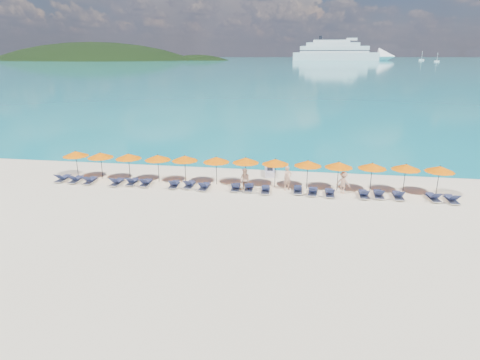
# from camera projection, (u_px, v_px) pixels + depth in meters

# --- Properties ---
(ground) EXTENTS (1400.00, 1400.00, 0.00)m
(ground) POSITION_uv_depth(u_px,v_px,m) (233.00, 211.00, 26.42)
(ground) COLOR beige
(sea) EXTENTS (1600.00, 1300.00, 0.01)m
(sea) POSITION_uv_depth(u_px,v_px,m) (303.00, 59.00, 647.83)
(sea) COLOR #1FA9B2
(sea) RESTS_ON ground
(headland_main) EXTENTS (374.00, 242.00, 126.50)m
(headland_main) POSITION_uv_depth(u_px,v_px,m) (96.00, 87.00, 590.83)
(headland_main) COLOR black
(headland_main) RESTS_ON ground
(headland_small) EXTENTS (162.00, 126.00, 85.50)m
(headland_small) POSITION_uv_depth(u_px,v_px,m) (198.00, 85.00, 586.51)
(headland_small) COLOR black
(headland_small) RESTS_ON ground
(cruise_ship) EXTENTS (141.34, 27.15, 39.16)m
(cruise_ship) POSITION_uv_depth(u_px,v_px,m) (344.00, 53.00, 559.52)
(cruise_ship) COLOR white
(cruise_ship) RESTS_ON ground
(sailboat_near) EXTENTS (5.65, 1.88, 10.35)m
(sailboat_near) POSITION_uv_depth(u_px,v_px,m) (437.00, 61.00, 469.65)
(sailboat_near) COLOR white
(sailboat_near) RESTS_ON ground
(sailboat_far) EXTENTS (6.81, 2.27, 12.48)m
(sailboat_far) POSITION_uv_depth(u_px,v_px,m) (421.00, 60.00, 556.94)
(sailboat_far) COLOR white
(sailboat_far) RESTS_ON ground
(jetski) EXTENTS (1.07, 2.24, 0.77)m
(jetski) POSITION_uv_depth(u_px,v_px,m) (270.00, 171.00, 34.16)
(jetski) COLOR silver
(jetski) RESTS_ON ground
(beachgoer_a) EXTENTS (0.81, 0.75, 1.86)m
(beachgoer_a) POSITION_uv_depth(u_px,v_px,m) (287.00, 178.00, 30.21)
(beachgoer_a) COLOR tan
(beachgoer_a) RESTS_ON ground
(beachgoer_b) EXTENTS (0.98, 0.86, 1.74)m
(beachgoer_b) POSITION_uv_depth(u_px,v_px,m) (245.00, 180.00, 29.99)
(beachgoer_b) COLOR tan
(beachgoer_b) RESTS_ON ground
(beachgoer_c) EXTENTS (1.18, 0.89, 1.66)m
(beachgoer_c) POSITION_uv_depth(u_px,v_px,m) (343.00, 183.00, 29.50)
(beachgoer_c) COLOR tan
(beachgoer_c) RESTS_ON ground
(umbrella_0) EXTENTS (2.10, 2.10, 2.28)m
(umbrella_0) POSITION_uv_depth(u_px,v_px,m) (76.00, 154.00, 33.03)
(umbrella_0) COLOR black
(umbrella_0) RESTS_ON ground
(umbrella_1) EXTENTS (2.10, 2.10, 2.28)m
(umbrella_1) POSITION_uv_depth(u_px,v_px,m) (100.00, 155.00, 32.56)
(umbrella_1) COLOR black
(umbrella_1) RESTS_ON ground
(umbrella_2) EXTENTS (2.10, 2.10, 2.28)m
(umbrella_2) POSITION_uv_depth(u_px,v_px,m) (128.00, 156.00, 32.21)
(umbrella_2) COLOR black
(umbrella_2) RESTS_ON ground
(umbrella_3) EXTENTS (2.10, 2.10, 2.28)m
(umbrella_3) POSITION_uv_depth(u_px,v_px,m) (158.00, 157.00, 31.83)
(umbrella_3) COLOR black
(umbrella_3) RESTS_ON ground
(umbrella_4) EXTENTS (2.10, 2.10, 2.28)m
(umbrella_4) POSITION_uv_depth(u_px,v_px,m) (185.00, 158.00, 31.59)
(umbrella_4) COLOR black
(umbrella_4) RESTS_ON ground
(umbrella_5) EXTENTS (2.10, 2.10, 2.28)m
(umbrella_5) POSITION_uv_depth(u_px,v_px,m) (216.00, 160.00, 31.20)
(umbrella_5) COLOR black
(umbrella_5) RESTS_ON ground
(umbrella_6) EXTENTS (2.10, 2.10, 2.28)m
(umbrella_6) POSITION_uv_depth(u_px,v_px,m) (246.00, 160.00, 31.03)
(umbrella_6) COLOR black
(umbrella_6) RESTS_ON ground
(umbrella_7) EXTENTS (2.10, 2.10, 2.28)m
(umbrella_7) POSITION_uv_depth(u_px,v_px,m) (275.00, 162.00, 30.61)
(umbrella_7) COLOR black
(umbrella_7) RESTS_ON ground
(umbrella_8) EXTENTS (2.10, 2.10, 2.28)m
(umbrella_8) POSITION_uv_depth(u_px,v_px,m) (308.00, 163.00, 30.17)
(umbrella_8) COLOR black
(umbrella_8) RESTS_ON ground
(umbrella_9) EXTENTS (2.10, 2.10, 2.28)m
(umbrella_9) POSITION_uv_depth(u_px,v_px,m) (339.00, 165.00, 29.77)
(umbrella_9) COLOR black
(umbrella_9) RESTS_ON ground
(umbrella_10) EXTENTS (2.10, 2.10, 2.28)m
(umbrella_10) POSITION_uv_depth(u_px,v_px,m) (372.00, 166.00, 29.47)
(umbrella_10) COLOR black
(umbrella_10) RESTS_ON ground
(umbrella_11) EXTENTS (2.10, 2.10, 2.28)m
(umbrella_11) POSITION_uv_depth(u_px,v_px,m) (406.00, 167.00, 29.19)
(umbrella_11) COLOR black
(umbrella_11) RESTS_ON ground
(umbrella_12) EXTENTS (2.10, 2.10, 2.28)m
(umbrella_12) POSITION_uv_depth(u_px,v_px,m) (440.00, 169.00, 28.68)
(umbrella_12) COLOR black
(umbrella_12) RESTS_ON ground
(lounger_0) EXTENTS (0.64, 1.71, 0.66)m
(lounger_0) POSITION_uv_depth(u_px,v_px,m) (63.00, 178.00, 32.55)
(lounger_0) COLOR silver
(lounger_0) RESTS_ON ground
(lounger_1) EXTENTS (0.70, 1.73, 0.66)m
(lounger_1) POSITION_uv_depth(u_px,v_px,m) (76.00, 179.00, 32.27)
(lounger_1) COLOR silver
(lounger_1) RESTS_ON ground
(lounger_2) EXTENTS (0.74, 1.74, 0.66)m
(lounger_2) POSITION_uv_depth(u_px,v_px,m) (90.00, 180.00, 31.98)
(lounger_2) COLOR silver
(lounger_2) RESTS_ON ground
(lounger_3) EXTENTS (0.64, 1.71, 0.66)m
(lounger_3) POSITION_uv_depth(u_px,v_px,m) (117.00, 182.00, 31.62)
(lounger_3) COLOR silver
(lounger_3) RESTS_ON ground
(lounger_4) EXTENTS (0.70, 1.73, 0.66)m
(lounger_4) POSITION_uv_depth(u_px,v_px,m) (133.00, 181.00, 31.69)
(lounger_4) COLOR silver
(lounger_4) RESTS_ON ground
(lounger_5) EXTENTS (0.67, 1.72, 0.66)m
(lounger_5) POSITION_uv_depth(u_px,v_px,m) (146.00, 183.00, 31.43)
(lounger_5) COLOR silver
(lounger_5) RESTS_ON ground
(lounger_6) EXTENTS (0.79, 1.76, 0.66)m
(lounger_6) POSITION_uv_depth(u_px,v_px,m) (174.00, 184.00, 31.02)
(lounger_6) COLOR silver
(lounger_6) RESTS_ON ground
(lounger_7) EXTENTS (0.65, 1.71, 0.66)m
(lounger_7) POSITION_uv_depth(u_px,v_px,m) (190.00, 184.00, 30.99)
(lounger_7) COLOR silver
(lounger_7) RESTS_ON ground
(lounger_8) EXTENTS (0.68, 1.72, 0.66)m
(lounger_8) POSITION_uv_depth(u_px,v_px,m) (204.00, 186.00, 30.54)
(lounger_8) COLOR silver
(lounger_8) RESTS_ON ground
(lounger_9) EXTENTS (0.72, 1.73, 0.66)m
(lounger_9) POSITION_uv_depth(u_px,v_px,m) (236.00, 187.00, 30.37)
(lounger_9) COLOR silver
(lounger_9) RESTS_ON ground
(lounger_10) EXTENTS (0.69, 1.72, 0.66)m
(lounger_10) POSITION_uv_depth(u_px,v_px,m) (249.00, 187.00, 30.32)
(lounger_10) COLOR silver
(lounger_10) RESTS_ON ground
(lounger_11) EXTENTS (0.69, 1.72, 0.66)m
(lounger_11) POSITION_uv_depth(u_px,v_px,m) (266.00, 189.00, 29.86)
(lounger_11) COLOR silver
(lounger_11) RESTS_ON ground
(lounger_12) EXTENTS (0.63, 1.70, 0.66)m
(lounger_12) POSITION_uv_depth(u_px,v_px,m) (298.00, 190.00, 29.83)
(lounger_12) COLOR silver
(lounger_12) RESTS_ON ground
(lounger_13) EXTENTS (0.79, 1.76, 0.66)m
(lounger_13) POSITION_uv_depth(u_px,v_px,m) (313.00, 191.00, 29.46)
(lounger_13) COLOR silver
(lounger_13) RESTS_ON ground
(lounger_14) EXTENTS (0.65, 1.71, 0.66)m
(lounger_14) POSITION_uv_depth(u_px,v_px,m) (330.00, 193.00, 29.15)
(lounger_14) COLOR silver
(lounger_14) RESTS_ON ground
(lounger_15) EXTENTS (0.63, 1.70, 0.66)m
(lounger_15) POSITION_uv_depth(u_px,v_px,m) (364.00, 194.00, 28.88)
(lounger_15) COLOR silver
(lounger_15) RESTS_ON ground
(lounger_16) EXTENTS (0.70, 1.73, 0.66)m
(lounger_16) POSITION_uv_depth(u_px,v_px,m) (379.00, 194.00, 28.89)
(lounger_16) COLOR silver
(lounger_16) RESTS_ON ground
(lounger_17) EXTENTS (0.64, 1.71, 0.66)m
(lounger_17) POSITION_uv_depth(u_px,v_px,m) (398.00, 195.00, 28.62)
(lounger_17) COLOR silver
(lounger_17) RESTS_ON ground
(lounger_18) EXTENTS (0.79, 1.76, 0.66)m
(lounger_18) POSITION_uv_depth(u_px,v_px,m) (433.00, 197.00, 28.27)
(lounger_18) COLOR silver
(lounger_18) RESTS_ON ground
(lounger_19) EXTENTS (0.69, 1.73, 0.66)m
(lounger_19) POSITION_uv_depth(u_px,v_px,m) (452.00, 199.00, 27.91)
(lounger_19) COLOR silver
(lounger_19) RESTS_ON ground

